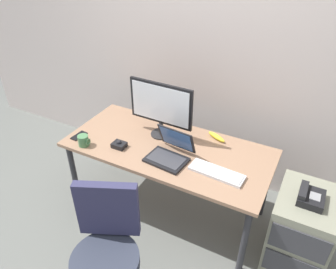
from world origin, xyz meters
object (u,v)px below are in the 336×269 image
(laptop, at_px, (170,152))
(banana, at_px, (217,137))
(monitor_main, at_px, (161,106))
(keyboard, at_px, (217,172))
(office_chair, at_px, (108,257))
(desk_phone, at_px, (310,197))
(cell_phone, at_px, (79,136))
(trackball_mouse, at_px, (119,145))
(file_cabinet, at_px, (300,230))
(coffee_mug, at_px, (84,141))

(laptop, relative_size, banana, 1.78)
(monitor_main, xyz_separation_m, keyboard, (0.61, -0.27, -0.27))
(office_chair, bearing_deg, desk_phone, 39.88)
(laptop, relative_size, cell_phone, 2.38)
(laptop, height_order, trackball_mouse, laptop)
(laptop, xyz_separation_m, cell_phone, (-0.83, -0.10, -0.05))
(office_chair, distance_m, banana, 1.29)
(monitor_main, bearing_deg, banana, 20.01)
(monitor_main, bearing_deg, cell_phone, -150.26)
(file_cabinet, xyz_separation_m, office_chair, (-1.09, -0.92, 0.10))
(file_cabinet, bearing_deg, office_chair, -139.82)
(desk_phone, distance_m, laptop, 1.05)
(file_cabinet, height_order, banana, banana)
(keyboard, height_order, trackball_mouse, trackball_mouse)
(keyboard, height_order, coffee_mug, coffee_mug)
(laptop, bearing_deg, desk_phone, 5.14)
(monitor_main, bearing_deg, office_chair, -80.45)
(desk_phone, bearing_deg, trackball_mouse, -173.63)
(monitor_main, bearing_deg, coffee_mug, -138.21)
(monitor_main, bearing_deg, file_cabinet, -6.35)
(monitor_main, bearing_deg, laptop, -49.03)
(file_cabinet, xyz_separation_m, banana, (-0.82, 0.30, 0.41))
(desk_phone, relative_size, laptop, 0.59)
(office_chair, bearing_deg, cell_phone, 138.40)
(keyboard, bearing_deg, monitor_main, 156.41)
(file_cabinet, xyz_separation_m, keyboard, (-0.65, -0.13, 0.40))
(trackball_mouse, bearing_deg, coffee_mug, -157.20)
(banana, bearing_deg, monitor_main, -159.99)
(file_cabinet, height_order, desk_phone, desk_phone)
(monitor_main, distance_m, cell_phone, 0.76)
(keyboard, relative_size, cell_phone, 2.94)
(office_chair, xyz_separation_m, keyboard, (0.43, 0.79, 0.30))
(keyboard, xyz_separation_m, coffee_mug, (-1.10, -0.17, 0.03))
(file_cabinet, xyz_separation_m, trackball_mouse, (-1.48, -0.18, 0.41))
(file_cabinet, height_order, laptop, laptop)
(office_chair, height_order, laptop, laptop)
(coffee_mug, bearing_deg, keyboard, 8.73)
(coffee_mug, distance_m, banana, 1.11)
(desk_phone, xyz_separation_m, office_chair, (-1.08, -0.90, -0.25))
(desk_phone, xyz_separation_m, laptop, (-1.04, -0.09, 0.09))
(coffee_mug, distance_m, cell_phone, 0.16)
(trackball_mouse, bearing_deg, monitor_main, 56.13)
(banana, bearing_deg, laptop, -119.22)
(office_chair, bearing_deg, laptop, 87.20)
(office_chair, bearing_deg, coffee_mug, 136.91)
(office_chair, bearing_deg, trackball_mouse, 118.13)
(desk_phone, distance_m, keyboard, 0.66)
(coffee_mug, bearing_deg, banana, 32.62)
(monitor_main, bearing_deg, desk_phone, -7.13)
(trackball_mouse, bearing_deg, banana, 36.11)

